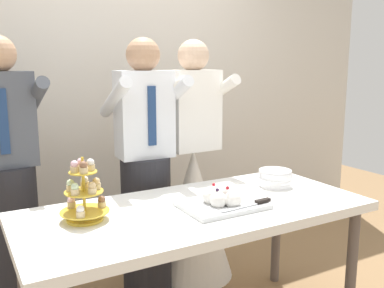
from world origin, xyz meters
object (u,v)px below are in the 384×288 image
(dessert_table, at_px, (197,220))
(main_cake_tray, at_px, (222,200))
(plate_stack, at_px, (275,178))
(person_guest, at_px, (8,195))
(person_groom, at_px, (146,183))
(person_bride, at_px, (193,197))
(cupcake_stand, at_px, (84,194))

(dessert_table, relative_size, main_cake_tray, 4.13)
(dessert_table, height_order, main_cake_tray, main_cake_tray)
(plate_stack, relative_size, person_guest, 0.12)
(person_groom, height_order, person_bride, same)
(person_groom, bearing_deg, dessert_table, -88.88)
(dessert_table, height_order, person_bride, person_bride)
(dessert_table, height_order, person_groom, person_groom)
(cupcake_stand, xyz_separation_m, plate_stack, (1.16, 0.01, -0.08))
(cupcake_stand, height_order, person_groom, person_groom)
(cupcake_stand, xyz_separation_m, main_cake_tray, (0.66, -0.16, -0.09))
(main_cake_tray, relative_size, person_groom, 0.26)
(cupcake_stand, bearing_deg, plate_stack, 0.33)
(plate_stack, bearing_deg, dessert_table, -170.72)
(plate_stack, bearing_deg, person_bride, 112.00)
(person_groom, relative_size, person_bride, 1.00)
(cupcake_stand, relative_size, person_guest, 0.18)
(person_bride, relative_size, person_guest, 1.00)
(person_guest, bearing_deg, dessert_table, -44.50)
(dessert_table, distance_m, cupcake_stand, 0.60)
(main_cake_tray, distance_m, person_groom, 0.72)
(person_groom, bearing_deg, plate_stack, -41.08)
(dessert_table, relative_size, person_bride, 1.08)
(dessert_table, relative_size, person_guest, 1.08)
(main_cake_tray, height_order, plate_stack, main_cake_tray)
(main_cake_tray, bearing_deg, cupcake_stand, 166.40)
(plate_stack, bearing_deg, main_cake_tray, -161.14)
(dessert_table, bearing_deg, plate_stack, 9.28)
(cupcake_stand, height_order, main_cake_tray, cupcake_stand)
(cupcake_stand, height_order, plate_stack, cupcake_stand)
(person_bride, bearing_deg, dessert_table, -118.23)
(dessert_table, xyz_separation_m, plate_stack, (0.60, 0.10, 0.12))
(main_cake_tray, height_order, person_bride, person_bride)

